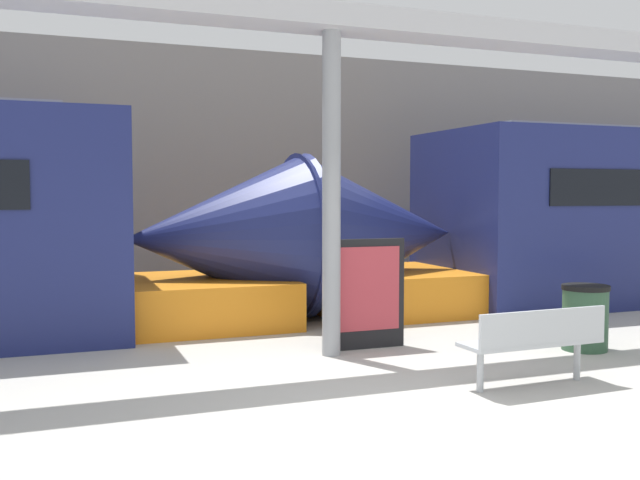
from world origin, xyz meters
name	(u,v)px	position (x,y,z in m)	size (l,w,h in m)	color
ground_plane	(396,417)	(0.00, 0.00, 0.00)	(60.00, 60.00, 0.00)	#B2AFA8
station_wall	(196,169)	(0.00, 9.16, 2.50)	(56.00, 0.20, 5.00)	gray
bench_near	(536,338)	(1.77, 0.36, 0.51)	(1.55, 0.49, 0.82)	#ADB2B7
trash_bin	(585,317)	(3.49, 1.61, 0.42)	(0.59, 0.59, 0.83)	#2D5138
poster_board	(367,293)	(0.93, 2.66, 0.71)	(1.03, 0.07, 1.41)	black
support_column_near	(331,195)	(0.36, 2.48, 1.97)	(0.23, 0.23, 3.94)	gray
canopy_beam	(332,19)	(0.36, 2.48, 4.08)	(28.00, 0.60, 0.28)	#B7B7BC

